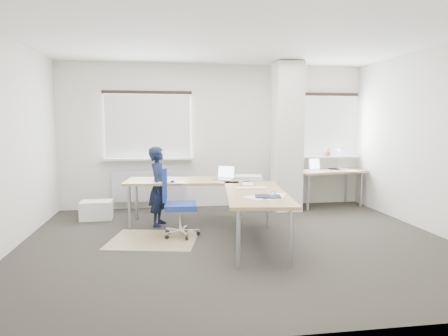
{
  "coord_description": "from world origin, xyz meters",
  "views": [
    {
      "loc": [
        -1.0,
        -5.34,
        1.66
      ],
      "look_at": [
        -0.06,
        0.9,
        0.95
      ],
      "focal_mm": 32.0,
      "sensor_mm": 36.0,
      "label": 1
    }
  ],
  "objects": [
    {
      "name": "person",
      "position": [
        -1.1,
        1.11,
        0.64
      ],
      "size": [
        0.4,
        0.52,
        1.28
      ],
      "primitive_type": "imported",
      "rotation": [
        0.0,
        0.0,
        1.36
      ],
      "color": "black",
      "rests_on": "ground"
    },
    {
      "name": "white_crate",
      "position": [
        -2.18,
        1.7,
        0.16
      ],
      "size": [
        0.54,
        0.39,
        0.32
      ],
      "primitive_type": "cube",
      "rotation": [
        0.0,
        0.0,
        0.03
      ],
      "color": "white",
      "rests_on": "ground"
    },
    {
      "name": "task_chair",
      "position": [
        -0.82,
        0.43,
        0.29
      ],
      "size": [
        0.56,
        0.55,
        1.03
      ],
      "rotation": [
        0.0,
        0.0,
        -0.03
      ],
      "color": "navy",
      "rests_on": "ground"
    },
    {
      "name": "desk_side",
      "position": [
        2.24,
        2.15,
        0.69
      ],
      "size": [
        1.5,
        0.93,
        1.22
      ],
      "rotation": [
        0.0,
        0.0,
        0.17
      ],
      "color": "olive",
      "rests_on": "ground"
    },
    {
      "name": "room_shell",
      "position": [
        0.18,
        0.45,
        1.75
      ],
      "size": [
        6.04,
        5.04,
        2.82
      ],
      "color": "silver",
      "rests_on": "ground"
    },
    {
      "name": "desk_main",
      "position": [
        -0.15,
        0.53,
        0.69
      ],
      "size": [
        2.41,
        2.86,
        0.96
      ],
      "rotation": [
        0.0,
        0.0,
        -0.12
      ],
      "color": "olive",
      "rests_on": "ground"
    },
    {
      "name": "ground",
      "position": [
        0.0,
        0.0,
        0.0
      ],
      "size": [
        6.0,
        6.0,
        0.0
      ],
      "primitive_type": "plane",
      "color": "#282520",
      "rests_on": "ground"
    },
    {
      "name": "floor_mat",
      "position": [
        -1.18,
        0.29,
        0.0
      ],
      "size": [
        1.39,
        1.25,
        0.01
      ],
      "primitive_type": "cube",
      "rotation": [
        0.0,
        0.0,
        -0.21
      ],
      "color": "#968052",
      "rests_on": "ground"
    }
  ]
}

